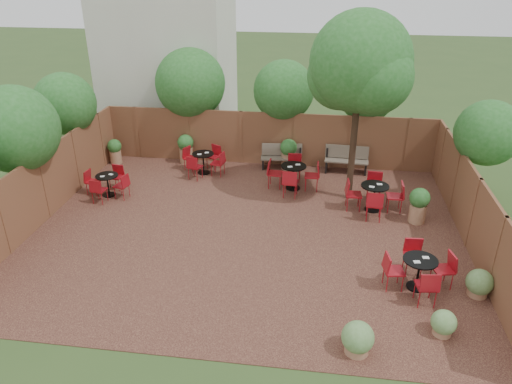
# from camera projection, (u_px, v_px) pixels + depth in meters

# --- Properties ---
(ground) EXTENTS (80.00, 80.00, 0.00)m
(ground) POSITION_uv_depth(u_px,v_px,m) (247.00, 231.00, 13.87)
(ground) COLOR #354F23
(ground) RESTS_ON ground
(courtyard_paving) EXTENTS (12.00, 10.00, 0.02)m
(courtyard_paving) POSITION_uv_depth(u_px,v_px,m) (247.00, 230.00, 13.86)
(courtyard_paving) COLOR #351915
(courtyard_paving) RESTS_ON ground
(fence_back) EXTENTS (12.00, 0.08, 2.00)m
(fence_back) POSITION_uv_depth(u_px,v_px,m) (268.00, 139.00, 17.88)
(fence_back) COLOR brown
(fence_back) RESTS_ON ground
(fence_left) EXTENTS (0.08, 10.00, 2.00)m
(fence_left) POSITION_uv_depth(u_px,v_px,m) (44.00, 187.00, 14.17)
(fence_left) COLOR brown
(fence_left) RESTS_ON ground
(fence_right) EXTENTS (0.08, 10.00, 2.00)m
(fence_right) POSITION_uv_depth(u_px,v_px,m) (474.00, 214.00, 12.69)
(fence_right) COLOR brown
(fence_right) RESTS_ON ground
(neighbour_building) EXTENTS (5.00, 4.00, 8.00)m
(neighbour_building) POSITION_uv_depth(u_px,v_px,m) (167.00, 39.00, 19.80)
(neighbour_building) COLOR beige
(neighbour_building) RESTS_ON ground
(overhang_foliage) EXTENTS (15.25, 10.46, 2.60)m
(overhang_foliage) POSITION_uv_depth(u_px,v_px,m) (191.00, 105.00, 15.81)
(overhang_foliage) COLOR #215E1E
(overhang_foliage) RESTS_ON ground
(courtyard_tree) EXTENTS (3.00, 2.94, 5.79)m
(courtyard_tree) POSITION_uv_depth(u_px,v_px,m) (360.00, 68.00, 13.93)
(courtyard_tree) COLOR black
(courtyard_tree) RESTS_ON courtyard_paving
(park_bench_left) EXTENTS (1.51, 0.61, 0.91)m
(park_bench_left) POSITION_uv_depth(u_px,v_px,m) (282.00, 156.00, 17.70)
(park_bench_left) COLOR brown
(park_bench_left) RESTS_ON courtyard_paving
(park_bench_right) EXTENTS (1.56, 0.59, 0.95)m
(park_bench_right) POSITION_uv_depth(u_px,v_px,m) (346.00, 159.00, 17.41)
(park_bench_right) COLOR brown
(park_bench_right) RESTS_ON courtyard_paving
(bistro_tables) EXTENTS (10.71, 7.48, 0.96)m
(bistro_tables) POSITION_uv_depth(u_px,v_px,m) (284.00, 193.00, 14.99)
(bistro_tables) COLOR black
(bistro_tables) RESTS_ON courtyard_paving
(planters) EXTENTS (11.05, 4.11, 1.12)m
(planters) POSITION_uv_depth(u_px,v_px,m) (254.00, 162.00, 16.94)
(planters) COLOR #986B4C
(planters) RESTS_ON courtyard_paving
(low_shrubs) EXTENTS (3.46, 2.83, 0.70)m
(low_shrubs) POSITION_uv_depth(u_px,v_px,m) (424.00, 314.00, 10.14)
(low_shrubs) COLOR #986B4C
(low_shrubs) RESTS_ON courtyard_paving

